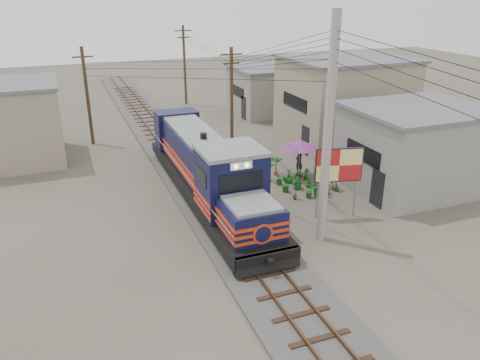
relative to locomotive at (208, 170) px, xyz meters
name	(u,v)px	position (x,y,z in m)	size (l,w,h in m)	color
ground	(246,247)	(0.00, -5.49, -1.72)	(120.00, 120.00, 0.00)	#473F35
ballast	(187,170)	(0.00, 4.51, -1.64)	(3.60, 70.00, 0.16)	#595651
track	(187,168)	(0.00, 4.51, -1.46)	(1.15, 70.00, 0.12)	#51331E
locomotive	(208,170)	(0.00, 0.00, 0.00)	(2.92, 15.89, 3.94)	black
utility_pole_main	(328,134)	(3.50, -5.99, 3.28)	(0.40, 0.40, 10.00)	#9E9B93
wooden_pole_mid	(232,95)	(4.50, 8.51, 1.96)	(1.60, 0.24, 7.00)	#4C3826
wooden_pole_far	(185,64)	(4.80, 22.51, 2.21)	(1.60, 0.24, 7.50)	#4C3826
wooden_pole_left	(87,95)	(-5.00, 12.51, 1.96)	(1.60, 0.24, 7.00)	#4C3826
power_lines	(186,51)	(-0.14, 3.01, 5.84)	(9.65, 19.00, 3.30)	black
shophouse_front	(415,148)	(11.50, -2.49, 0.64)	(7.35, 6.30, 4.70)	gray
shophouse_mid	(344,100)	(12.50, 6.51, 1.39)	(8.40, 7.35, 6.20)	gray
shophouse_back	(268,90)	(11.00, 16.51, 0.39)	(6.30, 6.30, 4.20)	gray
shophouse_left	(11,123)	(-10.00, 10.51, 0.89)	(6.30, 6.30, 5.20)	gray
billboard	(339,167)	(5.31, -4.31, 0.97)	(2.31, 0.70, 3.64)	#99999E
market_umbrella	(300,144)	(6.13, 1.18, 0.38)	(2.41, 2.41, 2.38)	black
vendor	(299,161)	(6.39, 1.66, -0.91)	(0.59, 0.39, 1.61)	black
plant_nursery	(306,183)	(5.53, -0.81, -1.29)	(3.15, 3.26, 1.02)	#1D651F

